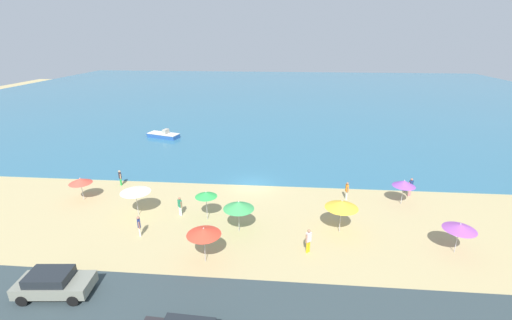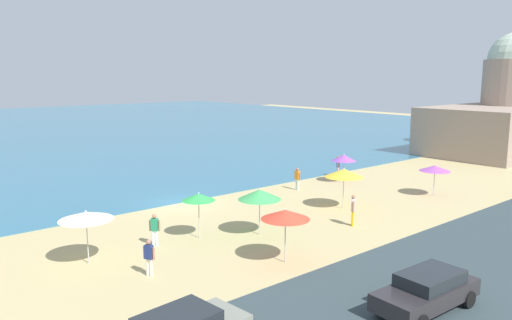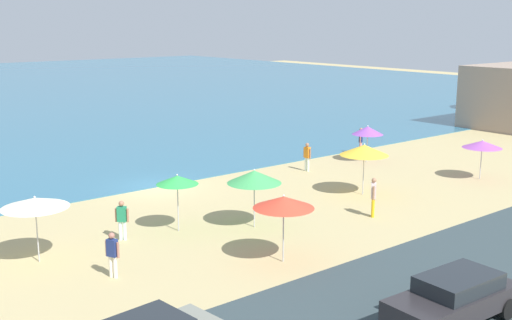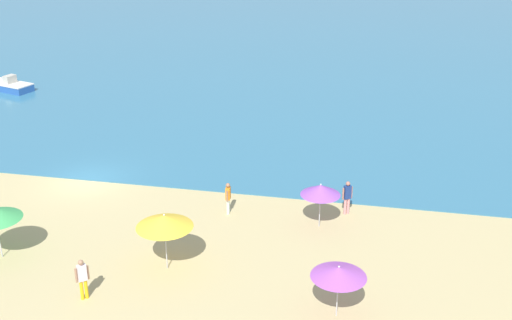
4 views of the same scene
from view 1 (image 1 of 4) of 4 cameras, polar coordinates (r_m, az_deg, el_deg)
ground_plane at (r=34.25m, az=-0.62°, el=-4.26°), size 160.00×160.00×0.00m
sea at (r=87.23m, az=2.92°, el=10.85°), size 150.00×110.00×0.05m
beach_umbrella_0 at (r=29.64m, az=-19.47°, el=-4.74°), size 2.45×2.45×2.52m
beach_umbrella_1 at (r=26.34m, az=14.10°, el=-7.21°), size 2.48×2.48×2.67m
beach_umbrella_2 at (r=32.51m, az=23.46°, el=-3.58°), size 1.96×1.96×2.33m
beach_umbrella_3 at (r=27.20m, az=30.86°, el=-9.56°), size 2.16×2.16×2.27m
beach_umbrella_4 at (r=25.70m, az=-2.91°, el=-7.56°), size 2.33×2.33×2.57m
beach_umbrella_5 at (r=34.43m, az=-27.24°, el=-3.10°), size 2.00×2.00×2.18m
beach_umbrella_6 at (r=22.69m, az=-8.71°, el=-11.71°), size 2.26×2.26×2.57m
beach_umbrella_7 at (r=27.60m, az=-8.32°, el=-5.71°), size 1.77×1.77×2.48m
bather_0 at (r=24.23m, az=8.75°, el=-12.97°), size 0.45×0.41×1.81m
bather_1 at (r=32.15m, az=14.91°, el=-4.83°), size 0.24×0.57×1.70m
bather_2 at (r=34.67m, az=24.37°, el=-4.01°), size 0.49×0.38×1.82m
bather_3 at (r=29.18m, az=-12.56°, el=-7.36°), size 0.42×0.44×1.64m
bather_4 at (r=27.19m, az=-18.91°, el=-10.23°), size 0.36×0.52×1.63m
bather_5 at (r=36.57m, az=-21.70°, el=-2.63°), size 0.39×0.48×1.58m
parked_car_4 at (r=23.75m, az=-30.67°, el=-17.22°), size 4.28×2.24×1.50m
skiff_nearshore at (r=51.64m, az=-15.19°, el=4.03°), size 5.17×3.00×1.28m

